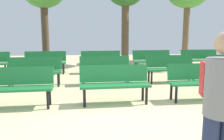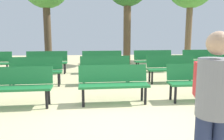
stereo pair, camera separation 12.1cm
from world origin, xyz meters
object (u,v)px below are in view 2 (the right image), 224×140
(bench_r0_c2, at_px, (113,82))
(bench_r0_c1, at_px, (15,84))
(bench_r2_c1, at_px, (47,61))
(bench_r2_c4, at_px, (202,59))
(bench_r1_c1, at_px, (36,69))
(bench_r2_c3, at_px, (153,59))
(bench_r2_c2, at_px, (102,60))
(bench_r0_c3, at_px, (201,80))
(visitor_with_backpack, at_px, (213,106))
(bench_r1_c2, at_px, (106,68))
(bench_r1_c3, at_px, (171,67))

(bench_r0_c2, bearing_deg, bench_r0_c1, -179.18)
(bench_r2_c1, xyz_separation_m, bench_r2_c4, (6.46, 0.29, 0.00))
(bench_r0_c1, distance_m, bench_r2_c4, 7.71)
(bench_r0_c2, bearing_deg, bench_r1_c1, 136.88)
(bench_r1_c1, height_order, bench_r2_c3, same)
(bench_r2_c2, distance_m, bench_r2_c4, 4.26)
(bench_r2_c3, height_order, bench_r2_c4, same)
(bench_r1_c1, xyz_separation_m, bench_r2_c1, (-0.09, 2.11, 0.00))
(bench_r2_c3, bearing_deg, bench_r0_c3, -91.45)
(visitor_with_backpack, bearing_deg, bench_r2_c4, -101.17)
(bench_r2_c2, bearing_deg, bench_r1_c1, -138.31)
(bench_r0_c2, distance_m, visitor_with_backpack, 3.27)
(bench_r0_c1, height_order, bench_r2_c2, same)
(bench_r1_c1, xyz_separation_m, visitor_with_backpack, (2.95, -5.08, 0.43))
(bench_r0_c2, relative_size, bench_r0_c3, 1.01)
(bench_r2_c4, xyz_separation_m, visitor_with_backpack, (-3.41, -7.48, 0.43))
(bench_r0_c3, bearing_deg, bench_r2_c1, 137.35)
(bench_r0_c3, distance_m, bench_r2_c2, 4.58)
(bench_r0_c1, distance_m, bench_r2_c3, 6.01)
(visitor_with_backpack, bearing_deg, bench_r2_c2, -69.98)
(bench_r1_c2, distance_m, bench_r2_c2, 2.03)
(bench_r2_c2, bearing_deg, bench_r0_c3, -64.45)
(bench_r1_c2, relative_size, bench_r2_c2, 1.00)
(bench_r2_c3, bearing_deg, bench_r0_c2, -118.51)
(bench_r2_c4, bearing_deg, bench_r1_c3, -133.86)
(bench_r0_c1, bearing_deg, bench_r0_c2, 0.68)
(bench_r0_c2, bearing_deg, bench_r2_c2, 89.33)
(bench_r2_c1, height_order, bench_r2_c2, same)
(bench_r0_c1, height_order, visitor_with_backpack, visitor_with_backpack)
(bench_r0_c2, xyz_separation_m, bench_r1_c1, (-2.24, 1.92, 0.00))
(bench_r0_c3, xyz_separation_m, bench_r1_c1, (-4.35, 1.84, 0.00))
(bench_r2_c3, xyz_separation_m, bench_r2_c4, (2.13, 0.12, 0.00))
(bench_r0_c1, relative_size, bench_r2_c3, 1.00)
(bench_r0_c1, height_order, bench_r1_c1, same)
(bench_r2_c2, bearing_deg, bench_r1_c2, -92.63)
(bench_r1_c2, bearing_deg, bench_r1_c1, 179.37)
(bench_r0_c2, bearing_deg, bench_r1_c3, 43.18)
(bench_r2_c3, bearing_deg, bench_r1_c2, -137.08)
(bench_r2_c2, bearing_deg, visitor_with_backpack, -87.17)
(bench_r0_c1, relative_size, bench_r2_c4, 1.01)
(bench_r2_c2, bearing_deg, bench_r0_c1, -119.77)
(bench_r1_c3, height_order, bench_r2_c2, same)
(bench_r1_c1, xyz_separation_m, bench_r2_c3, (4.24, 2.28, 0.00))
(bench_r0_c2, distance_m, bench_r1_c3, 2.95)
(bench_r1_c3, relative_size, bench_r2_c2, 0.99)
(bench_r2_c1, relative_size, bench_r2_c2, 0.99)
(bench_r1_c3, height_order, bench_r2_c3, same)
(bench_r2_c2, relative_size, bench_r2_c3, 1.00)
(bench_r1_c1, bearing_deg, bench_r2_c4, 16.66)
(bench_r2_c2, xyz_separation_m, bench_r2_c4, (4.26, 0.25, 0.00))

